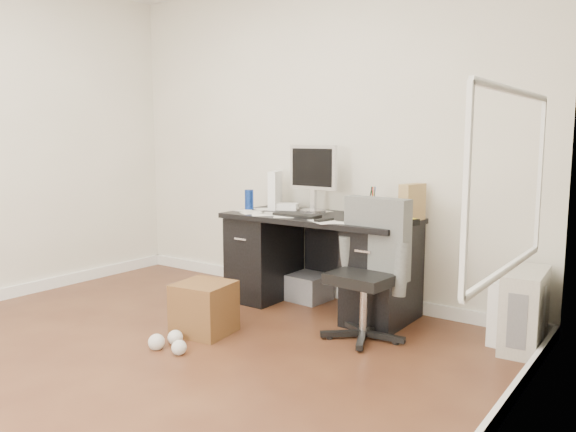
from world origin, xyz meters
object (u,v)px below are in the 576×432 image
wicker_basket (204,308)px  pc_tower (525,310)px  desk (319,259)px  office_chair (364,270)px  keyboard (297,215)px  lcd_monitor (313,178)px

wicker_basket → pc_tower: bearing=27.9°
desk → office_chair: size_ratio=1.58×
keyboard → desk: bearing=61.3°
lcd_monitor → wicker_basket: (-0.19, -1.08, -0.85)m
office_chair → pc_tower: size_ratio=1.85×
keyboard → office_chair: size_ratio=0.41×
desk → wicker_basket: 1.03m
lcd_monitor → keyboard: (0.04, -0.29, -0.27)m
office_chair → pc_tower: 1.05m
pc_tower → keyboard: bearing=-176.5°
office_chair → lcd_monitor: bearing=150.1°
office_chair → wicker_basket: office_chair is taller
lcd_monitor → keyboard: size_ratio=1.44×
lcd_monitor → wicker_basket: 1.39m
office_chair → wicker_basket: 1.14m
desk → lcd_monitor: 0.66m
desk → wicker_basket: desk is taller
desk → pc_tower: desk is taller
office_chair → desk: bearing=151.9°
lcd_monitor → office_chair: lcd_monitor is taller
pc_tower → desk: bearing=177.9°
desk → keyboard: keyboard is taller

